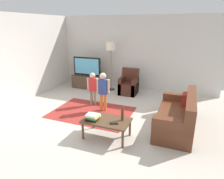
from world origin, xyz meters
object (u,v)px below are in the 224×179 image
object	(u,v)px
coffee_table	(107,122)
tv_remote	(114,124)
child_near_tv	(93,86)
armchair	(129,86)
tv_stand	(88,82)
floor_lamp	(111,49)
tv	(87,67)
child_center	(103,88)
bottle	(122,114)
book_stack	(92,117)
couch	(179,118)
plate	(96,115)

from	to	relation	value
coffee_table	tv_remote	xyz separation A→B (m)	(0.22, -0.12, 0.06)
child_near_tv	coffee_table	xyz separation A→B (m)	(1.11, -1.56, -0.24)
armchair	child_near_tv	bearing A→B (deg)	-116.23
tv_stand	floor_lamp	xyz separation A→B (m)	(0.92, 0.15, 1.30)
tv	child_center	size ratio (longest dim) A/B	0.99
tv	floor_lamp	bearing A→B (deg)	10.68
tv	child_near_tv	world-z (taller)	tv
bottle	tv	bearing A→B (deg)	129.60
coffee_table	book_stack	distance (m)	0.33
floor_lamp	book_stack	size ratio (longest dim) A/B	6.15
coffee_table	floor_lamp	bearing A→B (deg)	110.19
book_stack	tv_remote	xyz separation A→B (m)	(0.50, -0.00, -0.05)
couch	child_near_tv	size ratio (longest dim) A/B	1.77
tv	coffee_table	world-z (taller)	tv
tv_stand	floor_lamp	world-z (taller)	floor_lamp
floor_lamp	child_center	xyz separation A→B (m)	(0.51, -1.89, -0.88)
tv_stand	tv_remote	distance (m)	3.91
armchair	floor_lamp	distance (m)	1.47
armchair	child_center	distance (m)	1.75
child_near_tv	bottle	xyz separation A→B (m)	(1.43, -1.46, -0.06)
child_near_tv	book_stack	xyz separation A→B (m)	(0.83, -1.67, -0.13)
floor_lamp	plate	xyz separation A→B (m)	(0.87, -3.08, -1.12)
tv_remote	bottle	bearing A→B (deg)	44.47
armchair	coffee_table	distance (m)	3.02
tv_stand	plate	bearing A→B (deg)	-58.62
couch	armchair	size ratio (longest dim) A/B	2.00
floor_lamp	child_near_tv	distance (m)	1.87
bottle	tv_remote	size ratio (longest dim) A/B	1.87
tv	tv_remote	xyz separation A→B (m)	(2.31, -3.13, -0.42)
child_near_tv	plate	bearing A→B (deg)	-60.90
tv_stand	armchair	distance (m)	1.68
tv_stand	child_center	distance (m)	2.29
coffee_table	couch	bearing A→B (deg)	34.02
armchair	bottle	xyz separation A→B (m)	(0.73, -2.89, 0.26)
couch	book_stack	xyz separation A→B (m)	(-1.71, -1.08, 0.20)
tv_stand	child_near_tv	size ratio (longest dim) A/B	1.18
bottle	plate	xyz separation A→B (m)	(-0.62, 0.00, -0.13)
armchair	tv	bearing A→B (deg)	179.37
child_center	coffee_table	bearing A→B (deg)	-63.08
bottle	armchair	bearing A→B (deg)	104.14
floor_lamp	bottle	bearing A→B (deg)	-64.20
floor_lamp	bottle	xyz separation A→B (m)	(1.49, -3.08, -0.99)
book_stack	plate	world-z (taller)	book_stack
coffee_table	tv_remote	distance (m)	0.26
couch	plate	distance (m)	1.94
tv_stand	child_center	size ratio (longest dim) A/B	1.08
couch	floor_lamp	size ratio (longest dim) A/B	1.01
plate	couch	bearing A→B (deg)	26.57
bottle	book_stack	bearing A→B (deg)	-160.33
tv	coffee_table	xyz separation A→B (m)	(2.09, -3.01, -0.48)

